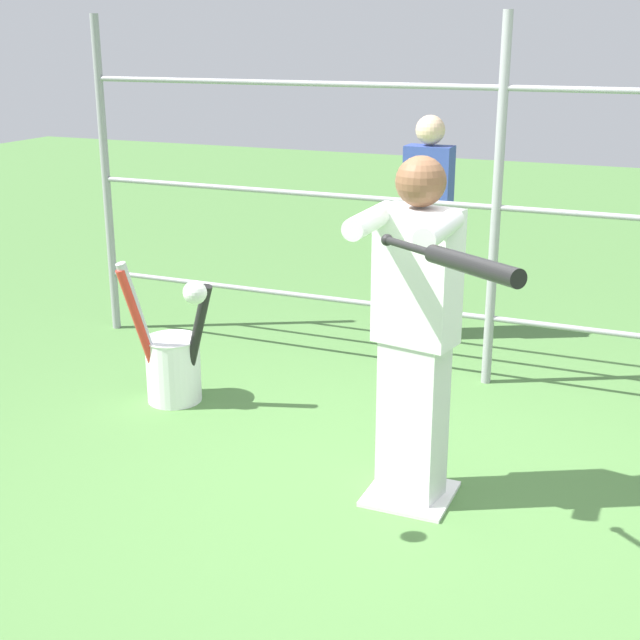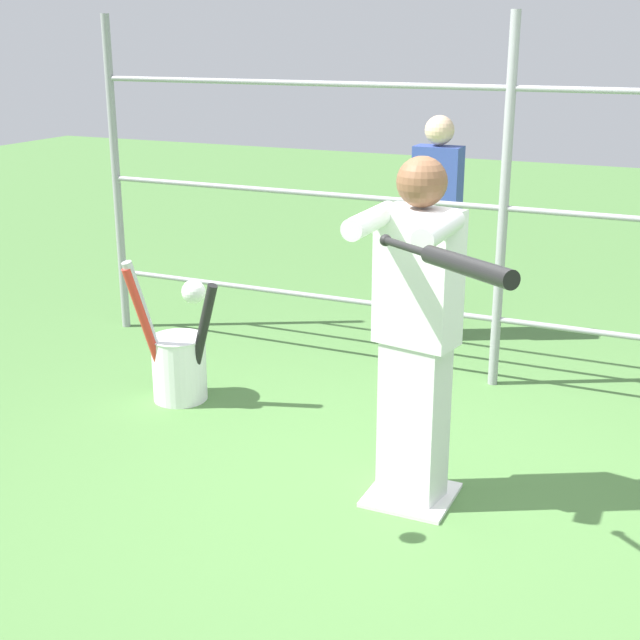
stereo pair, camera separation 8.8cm
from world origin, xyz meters
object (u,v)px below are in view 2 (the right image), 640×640
at_px(baseball_bat_swinging, 455,262).
at_px(bat_bucket, 177,362).
at_px(batter, 416,324).
at_px(bystander_behind_fence, 436,225).
at_px(softball_in_flight, 194,292).

relative_size(baseball_bat_swinging, bat_bucket, 0.74).
distance_m(baseball_bat_swinging, bat_bucket, 2.71).
xyz_separation_m(batter, bystander_behind_fence, (0.64, -2.36, -0.05)).
distance_m(softball_in_flight, bat_bucket, 1.89).
height_order(batter, bystander_behind_fence, batter).
bearing_deg(batter, bystander_behind_fence, -74.76).
distance_m(bat_bucket, bystander_behind_fence, 2.16).
relative_size(batter, bystander_behind_fence, 1.02).
height_order(bat_bucket, bystander_behind_fence, bystander_behind_fence).
relative_size(baseball_bat_swinging, softball_in_flight, 7.01).
xyz_separation_m(bat_bucket, bystander_behind_fence, (-1.03, -1.80, 0.59)).
height_order(batter, baseball_bat_swinging, batter).
bearing_deg(batter, softball_in_flight, 48.04).
bearing_deg(baseball_bat_swinging, batter, -63.54).
relative_size(baseball_bat_swinging, bystander_behind_fence, 0.42).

